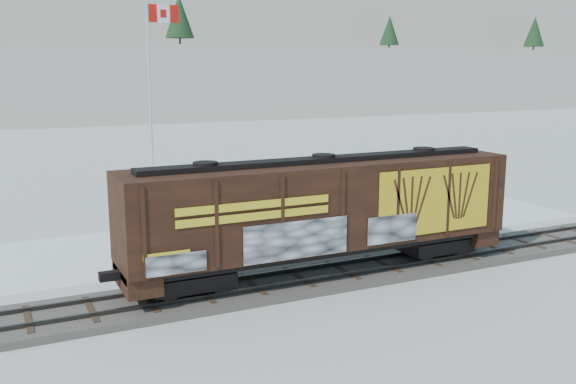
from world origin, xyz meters
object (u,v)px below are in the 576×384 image
flagpole (153,135)px  car_dark (371,208)px  hopper_railcar (323,208)px  car_silver (222,235)px  car_white (315,215)px

flagpole → car_dark: bearing=-36.5°
hopper_railcar → car_silver: bearing=110.6°
car_silver → hopper_railcar: bearing=-159.0°
car_silver → car_dark: 9.91m
hopper_railcar → flagpole: bearing=100.2°
flagpole → car_dark: flagpole is taller
hopper_railcar → flagpole: (-2.80, 15.58, 1.59)m
flagpole → car_white: size_ratio=2.69×
flagpole → car_silver: bearing=-86.3°
flagpole → car_silver: size_ratio=2.89×
flagpole → car_white: 11.01m
hopper_railcar → car_dark: bearing=46.7°
hopper_railcar → car_dark: 11.17m
car_dark → car_silver: bearing=101.5°
car_dark → hopper_railcar: bearing=135.4°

